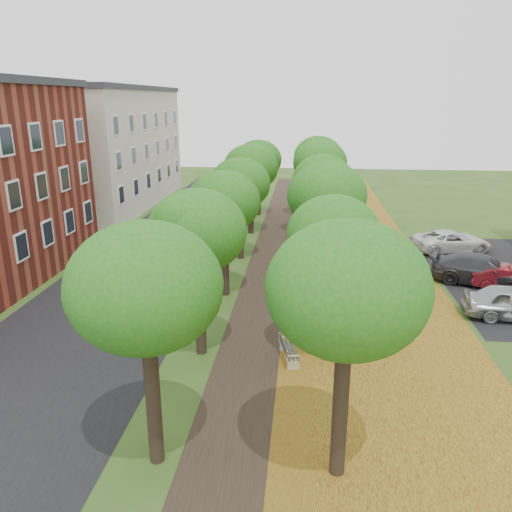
% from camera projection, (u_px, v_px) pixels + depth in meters
% --- Properties ---
extents(ground, '(120.00, 120.00, 0.00)m').
position_uv_depth(ground, '(238.00, 465.00, 13.28)').
color(ground, '#2D4C19').
rests_on(ground, ground).
extents(street_asphalt, '(8.00, 70.00, 0.01)m').
position_uv_depth(street_asphalt, '(141.00, 271.00, 28.21)').
color(street_asphalt, black).
rests_on(street_asphalt, ground).
extents(footpath, '(3.20, 70.00, 0.01)m').
position_uv_depth(footpath, '(273.00, 275.00, 27.52)').
color(footpath, black).
rests_on(footpath, ground).
extents(leaf_verge, '(7.50, 70.00, 0.01)m').
position_uv_depth(leaf_verge, '(365.00, 278.00, 27.06)').
color(leaf_verge, '#AA8C1F').
rests_on(leaf_verge, ground).
extents(tree_row_west, '(3.63, 33.63, 6.31)m').
position_uv_depth(tree_row_west, '(233.00, 190.00, 26.30)').
color(tree_row_west, black).
rests_on(tree_row_west, ground).
extents(tree_row_east, '(3.63, 33.63, 6.31)m').
position_uv_depth(tree_row_east, '(324.00, 191.00, 25.86)').
color(tree_row_east, black).
rests_on(tree_row_east, ground).
extents(building_cream, '(10.30, 20.30, 10.40)m').
position_uv_depth(building_cream, '(97.00, 147.00, 44.59)').
color(building_cream, beige).
rests_on(building_cream, ground).
extents(bench, '(0.82, 1.67, 0.76)m').
position_uv_depth(bench, '(288.00, 350.00, 18.51)').
color(bench, '#2B362E').
rests_on(bench, ground).
extents(car_red, '(3.91, 2.12, 1.22)m').
position_uv_depth(car_red, '(510.00, 278.00, 25.32)').
color(car_red, maroon).
rests_on(car_red, ground).
extents(car_grey, '(5.70, 3.79, 1.53)m').
position_uv_depth(car_grey, '(483.00, 270.00, 26.02)').
color(car_grey, '#313136').
rests_on(car_grey, ground).
extents(car_white, '(5.23, 3.32, 1.34)m').
position_uv_depth(car_white, '(452.00, 241.00, 31.68)').
color(car_white, white).
rests_on(car_white, ground).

